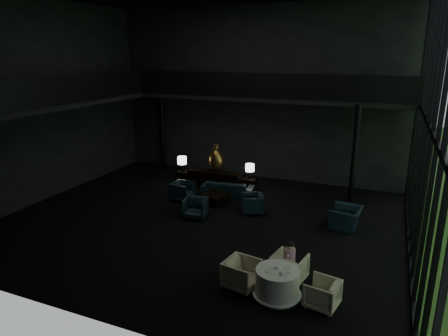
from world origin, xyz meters
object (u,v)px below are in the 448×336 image
at_px(lounge_armchair_east, 253,202).
at_px(child, 290,253).
at_px(side_table_left, 184,177).
at_px(dining_chair_west, 242,271).
at_px(table_lamp_left, 182,161).
at_px(dining_chair_north, 289,265).
at_px(coffee_table, 215,198).
at_px(side_table_right, 250,185).
at_px(table_lamp_right, 250,168).
at_px(dining_table, 277,285).
at_px(sofa, 228,185).
at_px(window_armchair, 346,214).
at_px(bronze_urn, 216,160).
at_px(console, 215,180).
at_px(lounge_armchair_west, 182,189).
at_px(lounge_armchair_south, 195,206).
at_px(dining_chair_east, 322,293).

height_order(lounge_armchair_east, child, child).
xyz_separation_m(side_table_left, dining_chair_west, (5.48, -7.01, 0.15)).
relative_size(table_lamp_left, dining_chair_north, 0.76).
xyz_separation_m(coffee_table, dining_chair_north, (4.16, -4.47, 0.25)).
height_order(side_table_right, lounge_armchair_east, lounge_armchair_east).
distance_m(table_lamp_right, dining_table, 7.94).
xyz_separation_m(sofa, dining_chair_west, (2.96, -6.29, -0.01)).
bearing_deg(window_armchair, dining_chair_west, -18.60).
xyz_separation_m(bronze_urn, window_armchair, (5.93, -2.27, -0.78)).
distance_m(console, side_table_right, 1.61).
distance_m(table_lamp_left, sofa, 2.67).
relative_size(side_table_left, dining_chair_north, 0.67).
xyz_separation_m(table_lamp_right, dining_chair_west, (2.28, -7.15, -0.61)).
distance_m(coffee_table, dining_chair_north, 6.11).
distance_m(table_lamp_left, lounge_armchair_west, 2.19).
bearing_deg(table_lamp_left, dining_chair_west, -51.56).
relative_size(lounge_armchair_south, dining_chair_north, 0.94).
xyz_separation_m(console, lounge_armchair_west, (-0.60, -1.91, 0.08)).
relative_size(table_lamp_right, dining_table, 0.53).
relative_size(dining_table, dining_chair_west, 1.36).
xyz_separation_m(side_table_left, lounge_armchair_east, (4.11, -2.13, 0.12)).
bearing_deg(console, window_armchair, -19.54).
bearing_deg(side_table_right, lounge_armchair_east, -68.11).
bearing_deg(table_lamp_left, lounge_armchair_south, -54.71).
bearing_deg(coffee_table, table_lamp_right, 66.59).
bearing_deg(dining_chair_north, table_lamp_left, -32.92).
bearing_deg(child, dining_table, 85.92).
bearing_deg(dining_table, lounge_armchair_east, 115.23).
relative_size(bronze_urn, side_table_left, 1.96).
xyz_separation_m(bronze_urn, lounge_armchair_east, (2.51, -2.25, -0.87)).
xyz_separation_m(sofa, window_armchair, (5.01, -1.42, 0.05)).
distance_m(console, dining_chair_north, 7.92).
relative_size(sofa, lounge_armchair_west, 2.55).
xyz_separation_m(lounge_armchair_west, dining_chair_east, (6.54, -5.10, -0.09)).
xyz_separation_m(dining_table, dining_chair_north, (0.10, 0.84, 0.13)).
bearing_deg(sofa, table_lamp_right, -135.92).
distance_m(side_table_left, dining_chair_east, 10.32).
distance_m(bronze_urn, lounge_armchair_west, 2.31).
xyz_separation_m(dining_chair_west, child, (1.04, 0.90, 0.31)).
bearing_deg(sofa, dining_chair_north, 118.49).
bearing_deg(side_table_left, window_armchair, -15.90).
height_order(console, bronze_urn, bronze_urn).
bearing_deg(table_lamp_left, side_table_right, 4.65).
xyz_separation_m(console, child, (4.91, -6.07, 0.37)).
bearing_deg(lounge_armchair_west, dining_chair_north, -126.16).
xyz_separation_m(table_lamp_right, dining_chair_east, (4.34, -7.19, -0.69)).
bearing_deg(side_table_right, lounge_armchair_south, -104.23).
bearing_deg(lounge_armchair_east, window_armchair, 65.12).
relative_size(lounge_armchair_south, dining_chair_west, 0.95).
xyz_separation_m(side_table_right, lounge_armchair_west, (-2.20, -2.10, 0.17)).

